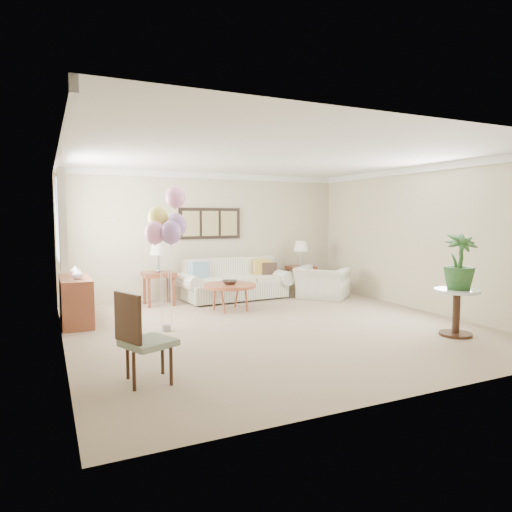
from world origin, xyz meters
The scene contains 18 objects.
ground_plane centered at (0.00, 0.00, 0.00)m, with size 6.00×6.00×0.00m, color tan.
room_shell centered at (-0.11, 0.09, 1.63)m, with size 6.04×6.04×2.60m.
wall_art_triptych centered at (0.00, 2.96, 1.55)m, with size 1.35×0.06×0.65m.
sofa centered at (0.34, 2.43, 0.33)m, with size 2.32×0.99×0.84m.
end_table_left centered at (-1.22, 2.47, 0.53)m, with size 0.58×0.53×0.64m.
end_table_right centered at (1.96, 2.52, 0.50)m, with size 0.55×0.50×0.60m.
lamp_left centered at (-1.22, 2.47, 1.06)m, with size 0.32×0.32×0.56m.
lamp_right centered at (1.96, 2.52, 1.02)m, with size 0.31×0.31×0.56m.
coffee_table centered at (-0.16, 1.42, 0.44)m, with size 0.94×0.94×0.48m.
decor_bowl centered at (-0.17, 1.43, 0.51)m, with size 0.28×0.28×0.07m, color #312820.
armchair centered at (2.03, 1.76, 0.32)m, with size 1.00×0.87×0.65m, color white.
side_table centered at (2.11, -1.57, 0.50)m, with size 0.62×0.62×0.67m.
potted_plant centered at (2.12, -1.58, 1.07)m, with size 0.44×0.44×0.79m, color #21471F.
accent_chair centered at (-2.32, -1.56, 0.49)m, with size 0.60×0.60×0.94m.
credenza centered at (-2.76, 1.50, 0.37)m, with size 0.46×1.20×0.74m.
vase_white centered at (-2.74, 1.25, 0.83)m, with size 0.17×0.17×0.18m, color silver.
vase_sage centered at (-2.74, 1.72, 0.83)m, with size 0.17×0.17×0.18m, color #A7B292.
balloon_cluster centered at (-1.54, 0.43, 1.62)m, with size 0.65×0.60×2.16m.
Camera 1 is at (-3.17, -6.16, 1.70)m, focal length 32.00 mm.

